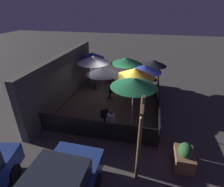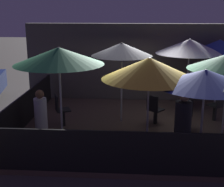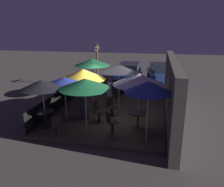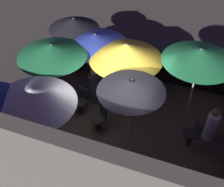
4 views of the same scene
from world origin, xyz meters
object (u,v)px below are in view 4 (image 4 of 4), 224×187
Objects in this scene: patio_chair_4 at (100,117)px; patio_chair_0 at (51,67)px; patio_umbrella_0 at (74,24)px; patio_chair_2 at (82,100)px; patio_umbrella_3 at (200,55)px; patron_0 at (95,86)px; dining_table_0 at (77,56)px; patio_chair_3 at (38,109)px; patio_umbrella_1 at (32,96)px; patio_umbrella_2 at (52,50)px; patron_1 at (212,125)px; patio_umbrella_6 at (131,85)px; patio_umbrella_7 at (95,39)px; patio_umbrella_5 at (126,52)px; patio_chair_1 at (193,133)px; dining_table_1 at (42,139)px.

patio_chair_0 is at bearing -83.48° from patio_chair_4.
patio_chair_2 is at bearing 119.28° from patio_umbrella_0.
patio_umbrella_3 reaches higher than patron_0.
patio_umbrella_3 is 5.35m from patio_chair_0.
dining_table_0 is at bearing -72.22° from patron_0.
patio_umbrella_3 is at bearing 78.77° from patio_chair_3.
patio_umbrella_2 is at bearing -72.67° from patio_umbrella_1.
patron_1 is at bearing 161.74° from patio_umbrella_0.
patio_chair_0 is at bearing -114.22° from patio_chair_2.
patio_umbrella_0 is 1.63× the size of patron_0.
patio_umbrella_0 is at bearing -45.00° from dining_table_0.
patio_umbrella_2 is at bearing -4.34° from patron_0.
patio_chair_2 is 1.00× the size of patio_chair_3.
patio_umbrella_6 is at bearing 116.87° from patio_chair_4.
patio_umbrella_3 is 1.15× the size of patio_umbrella_7.
patron_0 is 1.09× the size of patron_1.
patio_umbrella_1 is 3.43m from patio_umbrella_7.
patron_0 is (0.93, 0.34, -1.40)m from patio_umbrella_5.
patio_umbrella_5 is 2.13m from patio_chair_4.
patio_chair_1 is at bearing 175.66° from patio_umbrella_2.
patio_umbrella_7 is 2.26× the size of patio_chair_1.
patio_umbrella_7 is (-0.87, -1.29, -0.17)m from patio_umbrella_2.
patio_chair_1 reaches higher than patio_chair_0.
patio_umbrella_7 reaches higher than patio_chair_1.
patio_chair_3 is at bearing -39.04° from patio_chair_4.
patio_umbrella_1 is at bearing 101.77° from dining_table_0.
patio_chair_3 is at bearing 40.98° from patio_umbrella_5.
patio_umbrella_3 is at bearing -139.06° from patio_umbrella_1.
patio_umbrella_2 is 2.33m from dining_table_0.
patio_chair_4 is (-1.93, -0.41, -0.03)m from patio_chair_3.
patio_umbrella_0 is at bearing -24.03° from patio_umbrella_5.
patio_chair_4 is (-1.16, -1.44, -0.07)m from dining_table_1.
patio_umbrella_3 is 4.78m from dining_table_0.
patio_umbrella_6 is at bearing 52.92° from patio_umbrella_3.
patio_chair_4 is (-1.98, 2.50, -1.47)m from patio_umbrella_0.
patio_umbrella_0 is 1.16m from patio_umbrella_7.
patio_umbrella_3 is (-3.57, -3.09, 0.10)m from patio_umbrella_1.
patio_umbrella_0 is 0.87× the size of patio_umbrella_3.
patio_umbrella_7 is at bearing -93.46° from dining_table_1.
patio_chair_0 is 2.05m from patron_0.
patio_umbrella_0 is 2.47m from patio_umbrella_5.
patio_chair_3 is (2.92, 0.20, -1.69)m from patio_umbrella_6.
patio_umbrella_0 is at bearing -102.67° from patio_chair_4.
patio_umbrella_1 is 2.91× the size of dining_table_1.
patio_chair_0 is at bearing -3.58° from patio_umbrella_5.
patio_umbrella_6 is 3.38m from patio_chair_3.
patio_chair_1 is 3.57m from patio_chair_2.
patron_1 is (-0.80, 0.87, -1.73)m from patio_umbrella_3.
patio_chair_0 is 0.99× the size of patio_chair_2.
patio_umbrella_6 reaches higher than patio_umbrella_0.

